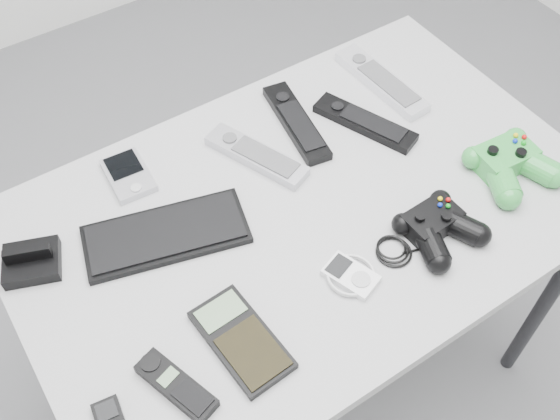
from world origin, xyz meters
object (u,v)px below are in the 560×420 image
controller_green (511,162)px  remote_silver_b (381,81)px  desk (306,227)px  pda (128,175)px  cordless_handset (176,386)px  remote_black_b (365,122)px  remote_silver_a (257,155)px  calculator (241,339)px  mp3_player (351,275)px  pda_keyboard (166,234)px  controller_black (438,225)px  remote_black_a (296,122)px

controller_green → remote_silver_b: bearing=103.4°
desk → pda: size_ratio=9.25×
cordless_handset → remote_black_b: bearing=8.1°
remote_silver_a → calculator: 0.40m
mp3_player → pda_keyboard: bearing=112.5°
controller_black → remote_silver_a: bearing=115.7°
mp3_player → desk: bearing=62.1°
pda → pda_keyboard: bearing=-87.3°
remote_silver_b → remote_silver_a: bearing=-176.6°
remote_silver_a → calculator: size_ratio=1.21×
remote_silver_a → desk: bearing=-106.8°
controller_black → calculator: bearing=176.8°
pda → remote_silver_b: 0.58m
remote_black_b → controller_black: 0.29m
mp3_player → remote_silver_b: bearing=26.1°
remote_black_b → controller_black: (-0.06, -0.29, 0.01)m
pda_keyboard → controller_black: bearing=-17.2°
controller_green → controller_black: bearing=-165.6°
pda → remote_silver_a: bearing=-18.1°
remote_silver_a → mp3_player: (-0.01, -0.32, -0.00)m
calculator → remote_black_a: bearing=42.0°
remote_silver_b → controller_green: size_ratio=1.46×
remote_silver_b → remote_black_b: bearing=-145.8°
mp3_player → controller_black: 0.19m
remote_black_a → remote_black_b: bearing=-23.7°
pda_keyboard → controller_green: bearing=-4.5°
remote_silver_a → cordless_handset: 0.49m
pda_keyboard → remote_black_a: bearing=31.6°
pda_keyboard → controller_black: controller_black is taller
pda_keyboard → cordless_handset: cordless_handset is taller
cordless_handset → mp3_player: size_ratio=1.54×
remote_black_b → calculator: 0.54m
calculator → controller_green: controller_green is taller
desk → pda: 0.36m
controller_green → desk: bearing=164.4°
remote_black_a → controller_black: 0.37m
cordless_handset → controller_black: bearing=-17.8°
desk → pda_keyboard: bearing=161.6°
pda → calculator: bearing=-85.8°
remote_black_a → controller_black: (0.06, -0.37, 0.01)m
pda → remote_silver_b: remote_silver_b is taller
pda_keyboard → remote_silver_a: bearing=31.8°
desk → pda: bearing=134.8°
remote_black_b → pda: bearing=141.5°
desk → remote_silver_a: remote_silver_a is taller
remote_silver_b → mp3_player: bearing=-137.2°
pda_keyboard → mp3_player: (0.23, -0.25, -0.00)m
pda → remote_silver_a: (0.23, -0.09, 0.00)m
remote_black_a → desk: bearing=-109.2°
pda → remote_silver_b: bearing=-1.8°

